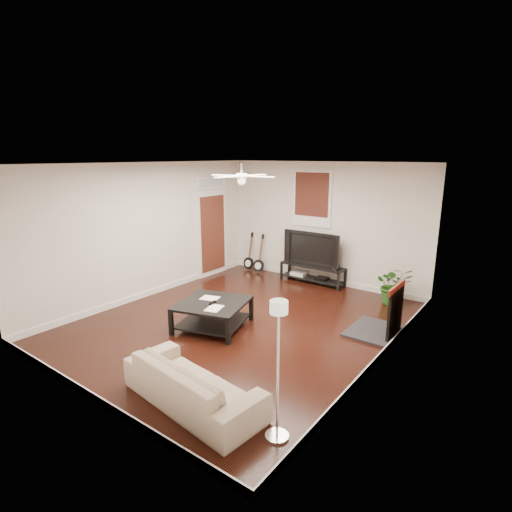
{
  "coord_description": "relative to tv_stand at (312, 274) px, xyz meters",
  "views": [
    {
      "loc": [
        4.22,
        -5.28,
        2.94
      ],
      "look_at": [
        0.0,
        0.4,
        1.15
      ],
      "focal_mm": 28.11,
      "sensor_mm": 36.0,
      "label": 1
    }
  ],
  "objects": [
    {
      "name": "brick_accent",
      "position": [
        2.6,
        -1.78,
        1.18
      ],
      "size": [
        0.02,
        2.2,
        2.8
      ],
      "primitive_type": "cube",
      "color": "brown",
      "rests_on": "floor"
    },
    {
      "name": "tv_stand",
      "position": [
        0.0,
        0.0,
        0.0
      ],
      "size": [
        1.55,
        0.41,
        0.44
      ],
      "primitive_type": "cube",
      "color": "black",
      "rests_on": "floor"
    },
    {
      "name": "window_back",
      "position": [
        -0.19,
        0.19,
        1.73
      ],
      "size": [
        1.0,
        0.06,
        1.3
      ],
      "primitive_type": "cube",
      "color": "#34110E",
      "rests_on": "wall_back"
    },
    {
      "name": "potted_plant",
      "position": [
        1.99,
        -0.24,
        0.18
      ],
      "size": [
        0.92,
        0.87,
        0.79
      ],
      "primitive_type": "imported",
      "rotation": [
        0.0,
        0.0,
        0.47
      ],
      "color": "#225719",
      "rests_on": "floor"
    },
    {
      "name": "sofa",
      "position": [
        1.15,
        -5.06,
        0.06
      ],
      "size": [
        1.98,
        0.96,
        0.56
      ],
      "primitive_type": "imported",
      "rotation": [
        0.0,
        0.0,
        3.03
      ],
      "color": "tan",
      "rests_on": "floor"
    },
    {
      "name": "tv",
      "position": [
        0.0,
        0.02,
        0.62
      ],
      "size": [
        1.39,
        0.18,
        0.8
      ],
      "primitive_type": "imported",
      "color": "black",
      "rests_on": "tv_stand"
    },
    {
      "name": "guitar_right",
      "position": [
        -1.53,
        -0.06,
        0.28
      ],
      "size": [
        0.33,
        0.24,
        0.99
      ],
      "primitive_type": null,
      "rotation": [
        0.0,
        0.0,
        0.1
      ],
      "color": "black",
      "rests_on": "floor"
    },
    {
      "name": "fireplace",
      "position": [
        2.31,
        -1.78,
        0.24
      ],
      "size": [
        0.8,
        1.1,
        0.92
      ],
      "primitive_type": "cube",
      "color": "black",
      "rests_on": "floor"
    },
    {
      "name": "room",
      "position": [
        0.11,
        -2.78,
        1.18
      ],
      "size": [
        5.01,
        6.01,
        2.81
      ],
      "color": "black",
      "rests_on": "ground"
    },
    {
      "name": "floor_lamp",
      "position": [
        2.31,
        -4.96,
        0.56
      ],
      "size": [
        0.28,
        0.28,
        1.56
      ],
      "primitive_type": null,
      "rotation": [
        0.0,
        0.0,
        -0.11
      ],
      "color": "white",
      "rests_on": "floor"
    },
    {
      "name": "guitar_left",
      "position": [
        -1.88,
        -0.03,
        0.28
      ],
      "size": [
        0.31,
        0.22,
        0.99
      ],
      "primitive_type": null,
      "rotation": [
        0.0,
        0.0,
        -0.01
      ],
      "color": "black",
      "rests_on": "floor"
    },
    {
      "name": "coffee_table",
      "position": [
        -0.17,
        -3.27,
        0.02
      ],
      "size": [
        1.38,
        1.38,
        0.47
      ],
      "primitive_type": "cube",
      "rotation": [
        0.0,
        0.0,
        0.29
      ],
      "color": "black",
      "rests_on": "floor"
    },
    {
      "name": "ceiling_fan",
      "position": [
        0.11,
        -2.78,
        2.38
      ],
      "size": [
        1.24,
        1.24,
        0.32
      ],
      "primitive_type": null,
      "color": "white",
      "rests_on": "ceiling"
    },
    {
      "name": "door_left",
      "position": [
        -2.35,
        -0.88,
        1.03
      ],
      "size": [
        0.08,
        1.0,
        2.5
      ],
      "primitive_type": "cube",
      "color": "white",
      "rests_on": "wall_left"
    }
  ]
}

